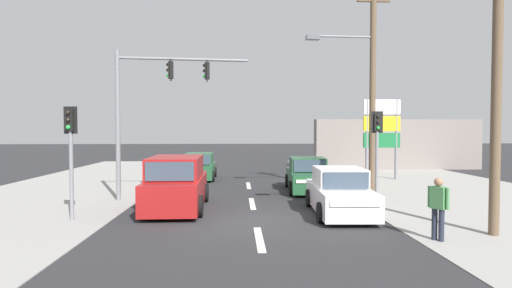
% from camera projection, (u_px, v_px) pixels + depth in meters
% --- Properties ---
extents(ground_plane, '(140.00, 140.00, 0.00)m').
position_uv_depth(ground_plane, '(256.00, 221.00, 12.37)').
color(ground_plane, '#28282B').
extents(lane_dash_near, '(0.20, 2.40, 0.01)m').
position_uv_depth(lane_dash_near, '(259.00, 239.00, 10.37)').
color(lane_dash_near, silver).
rests_on(lane_dash_near, ground).
extents(lane_dash_mid, '(0.20, 2.40, 0.01)m').
position_uv_depth(lane_dash_mid, '(252.00, 203.00, 15.37)').
color(lane_dash_mid, silver).
rests_on(lane_dash_mid, ground).
extents(lane_dash_far, '(0.20, 2.40, 0.01)m').
position_uv_depth(lane_dash_far, '(249.00, 185.00, 20.36)').
color(lane_dash_far, silver).
rests_on(lane_dash_far, ground).
extents(kerb_right_verge, '(10.00, 44.00, 0.02)m').
position_uv_depth(kerb_right_verge, '(495.00, 206.00, 14.79)').
color(kerb_right_verge, gray).
rests_on(kerb_right_verge, ground).
extents(kerb_left_verge, '(8.00, 40.00, 0.02)m').
position_uv_depth(kerb_left_verge, '(39.00, 200.00, 15.96)').
color(kerb_left_verge, gray).
rests_on(kerb_left_verge, ground).
extents(utility_pole_foreground_right, '(3.78, 0.35, 9.72)m').
position_uv_depth(utility_pole_foreground_right, '(493.00, 39.00, 10.48)').
color(utility_pole_foreground_right, brown).
rests_on(utility_pole_foreground_right, ground).
extents(utility_pole_midground_right, '(3.78, 0.40, 9.39)m').
position_uv_depth(utility_pole_midground_right, '(370.00, 78.00, 16.92)').
color(utility_pole_midground_right, brown).
rests_on(utility_pole_midground_right, ground).
extents(traffic_signal_mast, '(5.27, 0.64, 6.00)m').
position_uv_depth(traffic_signal_mast, '(151.00, 97.00, 16.00)').
color(traffic_signal_mast, slate).
rests_on(traffic_signal_mast, ground).
extents(pedestal_signal_right_kerb, '(0.44, 0.29, 3.56)m').
position_uv_depth(pedestal_signal_right_kerb, '(377.00, 141.00, 15.42)').
color(pedestal_signal_right_kerb, slate).
rests_on(pedestal_signal_right_kerb, ground).
extents(pedestal_signal_left_kerb, '(0.44, 0.31, 3.56)m').
position_uv_depth(pedestal_signal_left_kerb, '(71.00, 144.00, 12.30)').
color(pedestal_signal_left_kerb, slate).
rests_on(pedestal_signal_left_kerb, ground).
extents(shopping_plaza_sign, '(2.10, 0.16, 4.60)m').
position_uv_depth(shopping_plaza_sign, '(382.00, 127.00, 22.69)').
color(shopping_plaza_sign, slate).
rests_on(shopping_plaza_sign, ground).
extents(shopfront_wall_far, '(12.00, 1.00, 3.60)m').
position_uv_depth(shopfront_wall_far, '(397.00, 144.00, 28.80)').
color(shopfront_wall_far, gray).
rests_on(shopfront_wall_far, ground).
extents(sedan_kerbside_parked, '(2.07, 4.32, 1.56)m').
position_uv_depth(sedan_kerbside_parked, '(307.00, 176.00, 18.51)').
color(sedan_kerbside_parked, '#235633').
rests_on(sedan_kerbside_parked, ground).
extents(hatchback_crossing_left, '(1.79, 3.64, 1.53)m').
position_uv_depth(hatchback_crossing_left, '(200.00, 167.00, 22.86)').
color(hatchback_crossing_left, '#235633').
rests_on(hatchback_crossing_left, ground).
extents(suv_oncoming_near, '(2.09, 4.56, 1.90)m').
position_uv_depth(suv_oncoming_near, '(177.00, 185.00, 14.23)').
color(suv_oncoming_near, maroon).
rests_on(suv_oncoming_near, ground).
extents(sedan_oncoming_mid, '(2.03, 4.30, 1.56)m').
position_uv_depth(sedan_oncoming_mid, '(339.00, 193.00, 13.46)').
color(sedan_oncoming_mid, silver).
rests_on(sedan_oncoming_mid, ground).
extents(pedestrian_at_kerb, '(0.39, 0.47, 1.63)m').
position_uv_depth(pedestrian_at_kerb, '(438.00, 205.00, 10.11)').
color(pedestrian_at_kerb, '#232838').
rests_on(pedestrian_at_kerb, ground).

